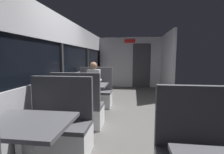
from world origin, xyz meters
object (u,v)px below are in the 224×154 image
bench_near_window_facing_entry (58,130)px  dining_table_mid_window (88,88)px  dining_table_near_window (26,131)px  bench_mid_window_facing_entry (95,95)px  bench_mid_window_facing_end (79,110)px  seated_passenger (94,88)px  coffee_cup_primary (91,83)px

bench_near_window_facing_entry → dining_table_mid_window: 1.64m
dining_table_near_window → dining_table_mid_window: bearing=90.0°
bench_near_window_facing_entry → bench_mid_window_facing_entry: bearing=90.0°
bench_mid_window_facing_end → seated_passenger: seated_passenger is taller
bench_near_window_facing_entry → bench_mid_window_facing_entry: 2.31m
dining_table_mid_window → bench_mid_window_facing_end: 0.77m
coffee_cup_primary → seated_passenger: bearing=98.0°
coffee_cup_primary → dining_table_mid_window: bearing=144.9°
bench_near_window_facing_entry → bench_mid_window_facing_end: bearing=90.0°
dining_table_mid_window → bench_mid_window_facing_entry: bench_mid_window_facing_entry is taller
bench_near_window_facing_entry → seated_passenger: size_ratio=0.87×
dining_table_near_window → dining_table_mid_window: (0.00, 2.31, 0.00)m
seated_passenger → bench_mid_window_facing_entry: bearing=90.0°
bench_mid_window_facing_entry → coffee_cup_primary: 0.90m
bench_near_window_facing_entry → dining_table_mid_window: bearing=90.0°
bench_near_window_facing_entry → bench_mid_window_facing_entry: (0.00, 2.31, 0.00)m
bench_near_window_facing_entry → seated_passenger: bearing=90.0°
bench_mid_window_facing_end → seated_passenger: size_ratio=0.87×
dining_table_near_window → bench_near_window_facing_entry: bench_near_window_facing_entry is taller
dining_table_near_window → coffee_cup_primary: coffee_cup_primary is taller
seated_passenger → dining_table_near_window: bearing=-90.0°
seated_passenger → coffee_cup_primary: size_ratio=14.00×
coffee_cup_primary → dining_table_near_window: bearing=-92.5°
dining_table_near_window → bench_near_window_facing_entry: 0.77m
bench_near_window_facing_entry → bench_mid_window_facing_end: (0.00, 0.91, 0.00)m
dining_table_near_window → seated_passenger: 2.94m
bench_near_window_facing_entry → coffee_cup_primary: bearing=86.4°
bench_mid_window_facing_entry → coffee_cup_primary: bench_mid_window_facing_entry is taller
coffee_cup_primary → bench_mid_window_facing_entry: bearing=97.3°
dining_table_mid_window → bench_mid_window_facing_entry: bearing=90.0°
bench_mid_window_facing_entry → coffee_cup_primary: bearing=-82.7°
dining_table_near_window → bench_mid_window_facing_entry: bench_mid_window_facing_entry is taller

